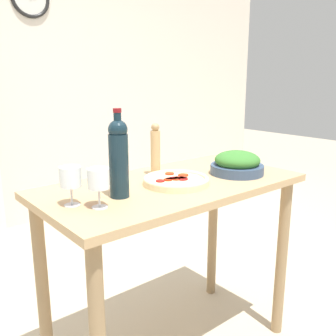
{
  "coord_description": "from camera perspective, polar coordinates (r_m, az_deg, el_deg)",
  "views": [
    {
      "loc": [
        -1.06,
        -1.25,
        1.35
      ],
      "look_at": [
        0.0,
        0.03,
        0.95
      ],
      "focal_mm": 40.0,
      "sensor_mm": 36.0,
      "label": 1
    }
  ],
  "objects": [
    {
      "name": "wine_glass_near",
      "position": [
        1.36,
        -10.54,
        -1.84
      ],
      "size": [
        0.08,
        0.08,
        0.15
      ],
      "color": "silver",
      "rests_on": "prep_counter"
    },
    {
      "name": "wall_back",
      "position": [
        3.61,
        -23.1,
        11.77
      ],
      "size": [
        6.4,
        0.09,
        2.6
      ],
      "color": "silver",
      "rests_on": "ground_plane"
    },
    {
      "name": "wine_glass_far",
      "position": [
        1.41,
        -14.64,
        -1.52
      ],
      "size": [
        0.08,
        0.08,
        0.15
      ],
      "color": "silver",
      "rests_on": "prep_counter"
    },
    {
      "name": "homemade_pizza",
      "position": [
        1.66,
        1.24,
        -1.9
      ],
      "size": [
        0.29,
        0.29,
        0.04
      ],
      "color": "beige",
      "rests_on": "prep_counter"
    },
    {
      "name": "pepper_mill",
      "position": [
        1.79,
        -1.93,
        2.69
      ],
      "size": [
        0.05,
        0.05,
        0.25
      ],
      "color": "tan",
      "rests_on": "prep_counter"
    },
    {
      "name": "salad_bowl",
      "position": [
        1.86,
        10.49,
        0.63
      ],
      "size": [
        0.26,
        0.26,
        0.12
      ],
      "color": "#384C6B",
      "rests_on": "prep_counter"
    },
    {
      "name": "prep_counter",
      "position": [
        1.75,
        0.65,
        -6.91
      ],
      "size": [
        1.2,
        0.62,
        0.89
      ],
      "color": "tan",
      "rests_on": "ground_plane"
    },
    {
      "name": "wine_bottle",
      "position": [
        1.46,
        -7.54,
        1.73
      ],
      "size": [
        0.08,
        0.08,
        0.35
      ],
      "color": "#142833",
      "rests_on": "prep_counter"
    }
  ]
}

